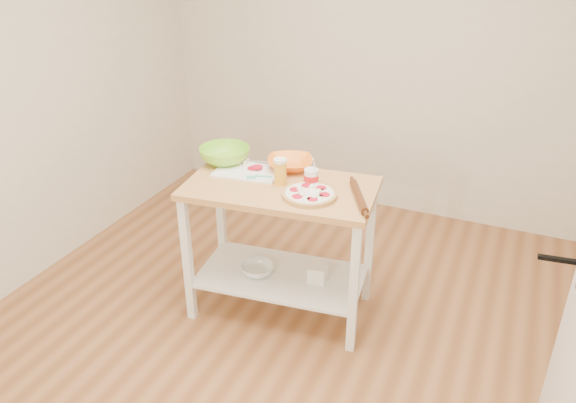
# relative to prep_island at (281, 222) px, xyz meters

# --- Properties ---
(room_shell) EXTENTS (4.04, 4.54, 2.74)m
(room_shell) POSITION_rel_prep_island_xyz_m (0.22, -0.53, 0.70)
(room_shell) COLOR #976037
(room_shell) RESTS_ON ground
(prep_island) EXTENTS (1.20, 0.74, 0.90)m
(prep_island) POSITION_rel_prep_island_xyz_m (0.00, 0.00, 0.00)
(prep_island) COLOR tan
(prep_island) RESTS_ON ground
(pizza) EXTENTS (0.32, 0.32, 0.05)m
(pizza) POSITION_rel_prep_island_xyz_m (0.21, -0.07, 0.27)
(pizza) COLOR tan
(pizza) RESTS_ON prep_island
(cutting_board) EXTENTS (0.43, 0.35, 0.04)m
(cutting_board) POSITION_rel_prep_island_xyz_m (-0.27, 0.11, 0.26)
(cutting_board) COLOR white
(cutting_board) RESTS_ON prep_island
(spatula) EXTENTS (0.14, 0.09, 0.01)m
(spatula) POSITION_rel_prep_island_xyz_m (-0.16, 0.02, 0.27)
(spatula) COLOR #48B6A0
(spatula) RESTS_ON cutting_board
(knife) EXTENTS (0.27, 0.05, 0.01)m
(knife) POSITION_rel_prep_island_xyz_m (-0.37, 0.22, 0.27)
(knife) COLOR silver
(knife) RESTS_ON cutting_board
(orange_bowl) EXTENTS (0.37, 0.37, 0.07)m
(orange_bowl) POSITION_rel_prep_island_xyz_m (-0.04, 0.25, 0.29)
(orange_bowl) COLOR orange
(orange_bowl) RESTS_ON prep_island
(green_bowl) EXTENTS (0.38, 0.38, 0.10)m
(green_bowl) POSITION_rel_prep_island_xyz_m (-0.47, 0.17, 0.30)
(green_bowl) COLOR #81CF2D
(green_bowl) RESTS_ON prep_island
(beer_pint) EXTENTS (0.08, 0.08, 0.16)m
(beer_pint) POSITION_rel_prep_island_xyz_m (-0.01, 0.02, 0.33)
(beer_pint) COLOR gold
(beer_pint) RESTS_ON prep_island
(yogurt_tub) EXTENTS (0.09, 0.09, 0.18)m
(yogurt_tub) POSITION_rel_prep_island_xyz_m (0.17, 0.07, 0.31)
(yogurt_tub) COLOR white
(yogurt_tub) RESTS_ON prep_island
(rolling_pin) EXTENTS (0.21, 0.35, 0.04)m
(rolling_pin) POSITION_rel_prep_island_xyz_m (0.48, 0.00, 0.27)
(rolling_pin) COLOR #502812
(rolling_pin) RESTS_ON prep_island
(shelf_glass_bowl) EXTENTS (0.27, 0.27, 0.07)m
(shelf_glass_bowl) POSITION_rel_prep_island_xyz_m (-0.14, -0.05, -0.35)
(shelf_glass_bowl) COLOR silver
(shelf_glass_bowl) RESTS_ON prep_island
(shelf_bin) EXTENTS (0.12, 0.12, 0.11)m
(shelf_bin) POSITION_rel_prep_island_xyz_m (0.24, 0.03, -0.33)
(shelf_bin) COLOR white
(shelf_bin) RESTS_ON prep_island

